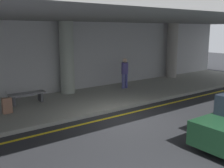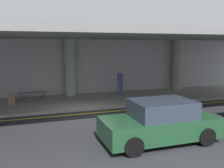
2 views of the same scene
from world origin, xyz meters
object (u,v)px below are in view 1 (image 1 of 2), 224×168
Objects in this scene: traveler_with_luggage at (125,71)px; bench_metal at (27,96)px; suitcase_upright_primary at (7,106)px; support_column_right_mid at (172,51)px; support_column_center at (67,58)px.

traveler_with_luggage is 5.57m from bench_metal.
suitcase_upright_primary is 0.56× the size of bench_metal.
suitcase_upright_primary is at bearing -140.49° from bench_metal.
support_column_right_mid is 2.17× the size of traveler_with_luggage.
traveler_with_luggage is 6.75m from suitcase_upright_primary.
support_column_center is 3.34m from traveler_with_luggage.
bench_metal is (-5.53, 0.13, -0.61)m from traveler_with_luggage.
suitcase_upright_primary is (-6.67, -0.81, -0.65)m from traveler_with_luggage.
support_column_center is 4.22m from suitcase_upright_primary.
traveler_with_luggage is (3.11, -0.86, -0.86)m from support_column_center.
support_column_right_mid is 10.55m from bench_metal.
support_column_center is 4.06× the size of suitcase_upright_primary.
support_column_center is 2.93m from bench_metal.
traveler_with_luggage is 1.05× the size of bench_metal.
suitcase_upright_primary is at bearing 70.87° from traveler_with_luggage.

